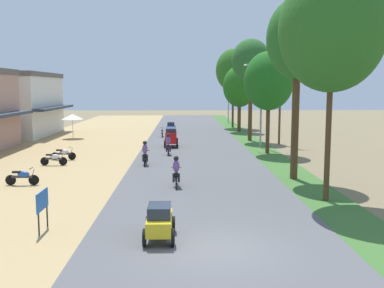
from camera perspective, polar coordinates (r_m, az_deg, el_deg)
ground_plane at (r=14.95m, az=2.87°, el=-13.51°), size 180.00×180.00×0.00m
road_strip at (r=14.93m, az=2.87°, el=-13.37°), size 9.00×140.00×0.08m
shophouse_far at (r=52.69m, az=-22.43°, el=4.71°), size 10.18×11.79×6.90m
parked_motorbike_nearest at (r=25.69m, az=-20.87°, el=-3.87°), size 1.80×0.54×0.94m
parked_motorbike_second at (r=31.48m, az=-17.24°, el=-1.74°), size 1.80×0.54×0.94m
parked_motorbike_third at (r=33.61m, az=-16.10°, el=-1.14°), size 1.80×0.54×0.94m
street_signboard at (r=17.25m, az=-18.61°, el=-7.19°), size 0.06×1.30×1.50m
vendor_umbrella at (r=47.53m, az=-15.06°, el=3.40°), size 2.20×2.20×2.52m
median_tree_nearest at (r=21.37m, az=17.52°, el=13.80°), size 4.77×4.77×10.61m
median_tree_second at (r=26.09m, az=13.36°, el=12.81°), size 3.47×3.47×10.20m
median_tree_third at (r=35.82m, az=9.80°, el=7.95°), size 3.90×3.90×8.07m
median_tree_fourth at (r=44.34m, az=7.56°, el=10.42°), size 3.79×3.79×9.92m
median_tree_fifth at (r=53.17m, az=6.11°, el=7.32°), size 3.92×3.92×7.80m
median_tree_sixth at (r=58.76m, az=5.30°, el=9.38°), size 4.53×4.53×10.22m
streetlamp_near at (r=39.03m, az=8.85°, el=5.74°), size 3.16×0.20×7.35m
streetlamp_mid at (r=65.87m, az=4.70°, el=6.75°), size 3.16×0.20×8.17m
utility_pole_near at (r=42.28m, az=11.23°, el=6.67°), size 1.80×0.20×9.54m
car_hatchback_yellow at (r=15.57m, az=-4.18°, el=-9.75°), size 1.04×2.00×1.23m
car_van_red at (r=39.44m, az=-2.69°, el=1.03°), size 1.19×2.41×1.67m
car_sedan_blue at (r=52.23m, az=-2.71°, el=2.25°), size 1.10×2.26×1.19m
motorbike_foreground_rider at (r=23.55m, az=-2.03°, el=-3.62°), size 0.54×1.80×1.66m
motorbike_ahead_second at (r=30.20m, az=-6.02°, el=-1.24°), size 0.54×1.80×1.66m
motorbike_ahead_third at (r=34.72m, az=-3.05°, el=-0.10°), size 0.54×1.80×1.66m
motorbike_ahead_fourth at (r=47.34m, az=-3.83°, el=1.52°), size 0.54×1.80×0.94m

